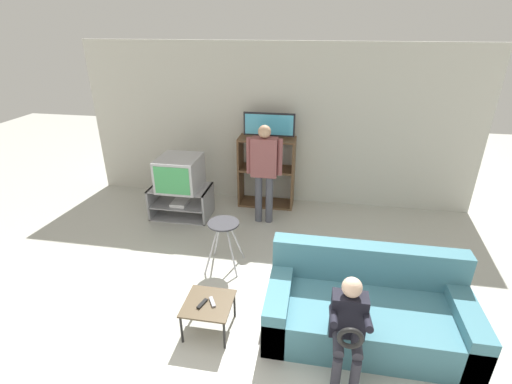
{
  "coord_description": "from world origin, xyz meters",
  "views": [
    {
      "loc": [
        0.72,
        -2.07,
        2.86
      ],
      "look_at": [
        -0.02,
        2.1,
        0.9
      ],
      "focal_mm": 26.0,
      "sensor_mm": 36.0,
      "label": 1
    }
  ],
  "objects": [
    {
      "name": "wall_back",
      "position": [
        0.0,
        3.85,
        1.3
      ],
      "size": [
        6.4,
        0.06,
        2.6
      ],
      "color": "beige",
      "rests_on": "ground_plane"
    },
    {
      "name": "tv_stand",
      "position": [
        -1.38,
        2.92,
        0.24
      ],
      "size": [
        0.92,
        0.56,
        0.5
      ],
      "color": "#939399",
      "rests_on": "ground_plane"
    },
    {
      "name": "television_main",
      "position": [
        -1.36,
        2.91,
        0.75
      ],
      "size": [
        0.62,
        0.66,
        0.5
      ],
      "color": "#B2B2B7",
      "rests_on": "tv_stand"
    },
    {
      "name": "media_shelf",
      "position": [
        -0.11,
        3.58,
        0.6
      ],
      "size": [
        0.91,
        0.4,
        1.17
      ],
      "color": "brown",
      "rests_on": "ground_plane"
    },
    {
      "name": "television_flat",
      "position": [
        -0.08,
        3.57,
        1.36
      ],
      "size": [
        0.81,
        0.2,
        0.41
      ],
      "color": "black",
      "rests_on": "media_shelf"
    },
    {
      "name": "folding_stool",
      "position": [
        -0.36,
        1.73,
        0.53
      ],
      "size": [
        0.43,
        0.44,
        0.63
      ],
      "color": "#B7B7BC",
      "rests_on": "ground_plane"
    },
    {
      "name": "snack_table",
      "position": [
        -0.25,
        0.65,
        0.3
      ],
      "size": [
        0.47,
        0.47,
        0.34
      ],
      "color": "brown",
      "rests_on": "ground_plane"
    },
    {
      "name": "remote_control_black",
      "position": [
        -0.3,
        0.62,
        0.35
      ],
      "size": [
        0.08,
        0.15,
        0.02
      ],
      "primitive_type": "cube",
      "rotation": [
        0.0,
        0.0,
        -0.3
      ],
      "color": "black",
      "rests_on": "snack_table"
    },
    {
      "name": "remote_control_white",
      "position": [
        -0.21,
        0.66,
        0.35
      ],
      "size": [
        0.1,
        0.14,
        0.02
      ],
      "primitive_type": "cube",
      "rotation": [
        0.0,
        0.0,
        0.52
      ],
      "color": "gray",
      "rests_on": "snack_table"
    },
    {
      "name": "couch",
      "position": [
        1.3,
        0.92,
        0.27
      ],
      "size": [
        1.95,
        0.95,
        0.8
      ],
      "color": "teal",
      "rests_on": "ground_plane"
    },
    {
      "name": "person_standing_adult",
      "position": [
        -0.06,
        2.97,
        0.93
      ],
      "size": [
        0.53,
        0.2,
        1.53
      ],
      "color": "#4C4C56",
      "rests_on": "ground_plane"
    },
    {
      "name": "person_seated_child",
      "position": [
        1.07,
        0.37,
        0.56
      ],
      "size": [
        0.33,
        0.43,
        0.97
      ],
      "color": "#2D2D38",
      "rests_on": "ground_plane"
    }
  ]
}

